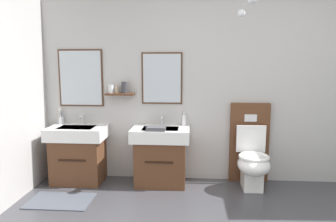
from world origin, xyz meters
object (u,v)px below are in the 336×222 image
(vanity_sink_right, at_px, (161,154))
(toilet, at_px, (251,156))
(soap_dispenser, at_px, (184,120))
(vanity_sink_left, at_px, (79,153))
(toothbrush_cup, at_px, (61,119))
(folded_hand_towel, at_px, (156,129))

(vanity_sink_right, distance_m, toilet, 1.10)
(vanity_sink_right, height_order, soap_dispenser, soap_dispenser)
(vanity_sink_left, relative_size, vanity_sink_right, 1.00)
(toilet, distance_m, soap_dispenser, 0.93)
(toothbrush_cup, bearing_deg, vanity_sink_left, -31.23)
(soap_dispenser, height_order, folded_hand_towel, soap_dispenser)
(soap_dispenser, bearing_deg, toothbrush_cup, -179.63)
(vanity_sink_right, height_order, toothbrush_cup, toothbrush_cup)
(toothbrush_cup, bearing_deg, folded_hand_towel, -13.63)
(vanity_sink_right, relative_size, soap_dispenser, 4.11)
(vanity_sink_left, bearing_deg, toothbrush_cup, 148.77)
(vanity_sink_right, relative_size, folded_hand_towel, 3.21)
(toothbrush_cup, height_order, folded_hand_towel, toothbrush_cup)
(vanity_sink_left, height_order, folded_hand_towel, folded_hand_towel)
(toilet, bearing_deg, vanity_sink_left, -179.90)
(toothbrush_cup, xyz_separation_m, soap_dispenser, (1.59, 0.01, 0.01))
(vanity_sink_left, relative_size, folded_hand_towel, 3.21)
(soap_dispenser, bearing_deg, folded_hand_towel, -135.23)
(vanity_sink_left, height_order, soap_dispenser, soap_dispenser)
(toilet, bearing_deg, soap_dispenser, 168.20)
(toilet, xyz_separation_m, folded_hand_towel, (-1.14, -0.15, 0.35))
(vanity_sink_left, bearing_deg, vanity_sink_right, 0.00)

